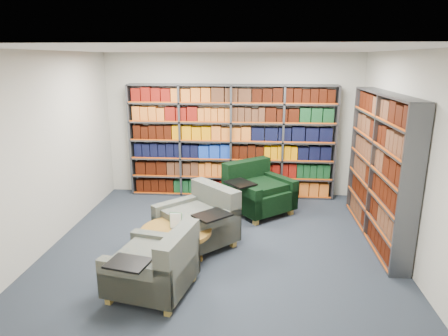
# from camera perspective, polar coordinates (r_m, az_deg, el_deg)

# --- Properties ---
(room_shell) EXTENTS (5.02, 5.02, 2.82)m
(room_shell) POSITION_cam_1_polar(r_m,az_deg,el_deg) (5.51, -0.51, 1.85)
(room_shell) COLOR black
(room_shell) RESTS_ON ground
(bookshelf_back) EXTENTS (4.00, 0.28, 2.20)m
(bookshelf_back) POSITION_cam_1_polar(r_m,az_deg,el_deg) (7.85, 1.03, 3.72)
(bookshelf_back) COLOR #47494F
(bookshelf_back) RESTS_ON ground
(bookshelf_right) EXTENTS (0.28, 2.50, 2.20)m
(bookshelf_right) POSITION_cam_1_polar(r_m,az_deg,el_deg) (6.42, 21.33, -0.04)
(bookshelf_right) COLOR #47494F
(bookshelf_right) RESTS_ON ground
(chair_teal_left) EXTENTS (1.34, 1.34, 0.86)m
(chair_teal_left) POSITION_cam_1_polar(r_m,az_deg,el_deg) (5.98, -3.29, -7.67)
(chair_teal_left) COLOR #0B1F2F
(chair_teal_left) RESTS_ON ground
(chair_green_right) EXTENTS (1.37, 1.37, 0.89)m
(chair_green_right) POSITION_cam_1_polar(r_m,az_deg,el_deg) (7.23, 4.55, -3.44)
(chair_green_right) COLOR black
(chair_green_right) RESTS_ON ground
(chair_teal_front) EXTENTS (1.06, 1.14, 0.81)m
(chair_teal_front) POSITION_cam_1_polar(r_m,az_deg,el_deg) (4.87, -9.38, -13.93)
(chair_teal_front) COLOR #0B1F2F
(chair_teal_front) RESTS_ON ground
(coffee_table) EXTENTS (0.97, 0.97, 0.68)m
(coffee_table) POSITION_cam_1_polar(r_m,az_deg,el_deg) (5.54, -6.84, -9.52)
(coffee_table) COLOR olive
(coffee_table) RESTS_ON ground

